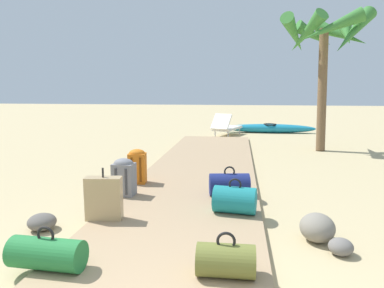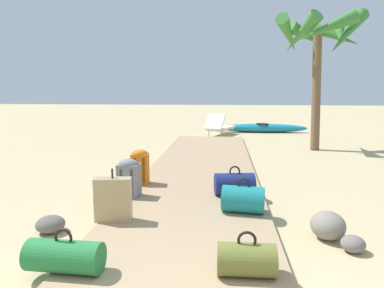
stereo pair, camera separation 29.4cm
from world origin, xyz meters
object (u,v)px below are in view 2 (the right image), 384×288
at_px(backpack_orange, 140,166).
at_px(duffel_bag_navy, 234,184).
at_px(duffel_bag_teal, 243,199).
at_px(lounge_chair, 220,126).
at_px(duffel_bag_green, 64,256).
at_px(kayak, 262,128).
at_px(duffel_bag_olive, 246,259).
at_px(palm_tree_far_right, 320,41).
at_px(suitcase_tan, 113,199).
at_px(backpack_grey, 129,177).

distance_m(backpack_orange, duffel_bag_navy, 1.63).
distance_m(backpack_orange, duffel_bag_teal, 2.06).
xyz_separation_m(backpack_orange, lounge_chair, (1.23, 6.71, -0.05)).
height_order(duffel_bag_navy, lounge_chair, lounge_chair).
height_order(duffel_bag_teal, duffel_bag_green, duffel_bag_teal).
bearing_deg(duffel_bag_navy, lounge_chair, 92.48).
bearing_deg(kayak, duffel_bag_olive, -96.67).
xyz_separation_m(duffel_bag_teal, palm_tree_far_right, (2.21, 5.43, 2.62)).
height_order(duffel_bag_olive, palm_tree_far_right, palm_tree_far_right).
bearing_deg(palm_tree_far_right, duffel_bag_navy, -116.20).
bearing_deg(duffel_bag_teal, palm_tree_far_right, 67.80).
bearing_deg(suitcase_tan, backpack_orange, 92.44).
bearing_deg(duffel_bag_teal, duffel_bag_olive, -92.02).
height_order(duffel_bag_teal, duffel_bag_navy, duffel_bag_teal).
distance_m(duffel_bag_green, lounge_chair, 9.66).
relative_size(duffel_bag_green, kayak, 0.20).
xyz_separation_m(duffel_bag_green, lounge_chair, (1.21, 9.59, 0.11)).
relative_size(duffel_bag_green, duffel_bag_navy, 1.07).
xyz_separation_m(duffel_bag_green, backpack_grey, (-0.02, 2.19, 0.15)).
distance_m(backpack_orange, palm_tree_far_right, 6.21).
xyz_separation_m(suitcase_tan, kayak, (2.75, 9.49, -0.17)).
bearing_deg(duffel_bag_green, backpack_grey, 90.59).
relative_size(palm_tree_far_right, lounge_chair, 2.21).
bearing_deg(duffel_bag_navy, kayak, 81.27).
relative_size(backpack_orange, duffel_bag_olive, 1.17).
bearing_deg(lounge_chair, suitcase_tan, -97.90).
height_order(lounge_chair, kayak, lounge_chair).
bearing_deg(kayak, lounge_chair, -144.90).
distance_m(duffel_bag_green, backpack_grey, 2.19).
relative_size(suitcase_tan, kayak, 0.19).
bearing_deg(suitcase_tan, backpack_grey, 94.29).
bearing_deg(duffel_bag_green, backpack_orange, 90.40).
xyz_separation_m(backpack_grey, kayak, (2.83, 8.52, -0.20)).
relative_size(backpack_orange, palm_tree_far_right, 0.16).
xyz_separation_m(suitcase_tan, duffel_bag_teal, (1.56, 0.43, -0.09)).
relative_size(duffel_bag_navy, palm_tree_far_right, 0.17).
distance_m(duffel_bag_olive, lounge_chair, 9.51).
height_order(suitcase_tan, kayak, suitcase_tan).
bearing_deg(duffel_bag_olive, backpack_grey, 126.90).
bearing_deg(backpack_grey, duffel_bag_teal, -18.55).
height_order(duffel_bag_green, kayak, duffel_bag_green).
xyz_separation_m(backpack_orange, duffel_bag_olive, (1.58, -2.80, -0.16)).
xyz_separation_m(duffel_bag_green, kayak, (2.80, 10.71, -0.06)).
bearing_deg(duffel_bag_green, suitcase_tan, 87.60).
distance_m(duffel_bag_olive, kayak, 10.70).
bearing_deg(backpack_grey, duffel_bag_navy, 7.02).
relative_size(duffel_bag_teal, lounge_chair, 0.35).
height_order(duffel_bag_green, backpack_grey, backpack_grey).
relative_size(duffel_bag_olive, backpack_grey, 0.89).
height_order(backpack_orange, duffel_bag_olive, backpack_orange).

